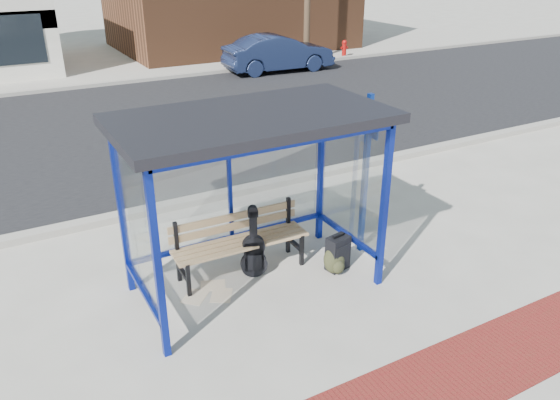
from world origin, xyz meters
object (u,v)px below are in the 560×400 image
suitcase (338,253)px  parked_car (278,53)px  fire_hydrant (344,48)px  bench (239,239)px  guitar_bag (254,252)px  backpack (335,261)px

suitcase → parked_car: bearing=53.2°
parked_car → fire_hydrant: size_ratio=5.81×
bench → guitar_bag: guitar_bag is taller
guitar_bag → bench: bearing=134.7°
backpack → suitcase: bearing=33.3°
parked_car → bench: bearing=152.3°
bench → backpack: 1.38m
bench → fire_hydrant: (10.99, 13.11, -0.14)m
suitcase → backpack: bearing=-159.1°
parked_car → suitcase: bearing=158.0°
guitar_bag → suitcase: (1.12, -0.42, -0.11)m
guitar_bag → suitcase: size_ratio=1.81×
suitcase → parked_car: parked_car is taller
bench → guitar_bag: bearing=-61.4°
parked_car → guitar_bag: bearing=153.1°
suitcase → fire_hydrant: size_ratio=0.81×
suitcase → bench: bearing=140.9°
backpack → fire_hydrant: (9.85, 13.81, 0.19)m
guitar_bag → fire_hydrant: size_ratio=1.46×
backpack → fire_hydrant: 16.96m
backpack → parked_car: (6.00, 12.55, 0.48)m
backpack → fire_hydrant: bearing=55.4°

